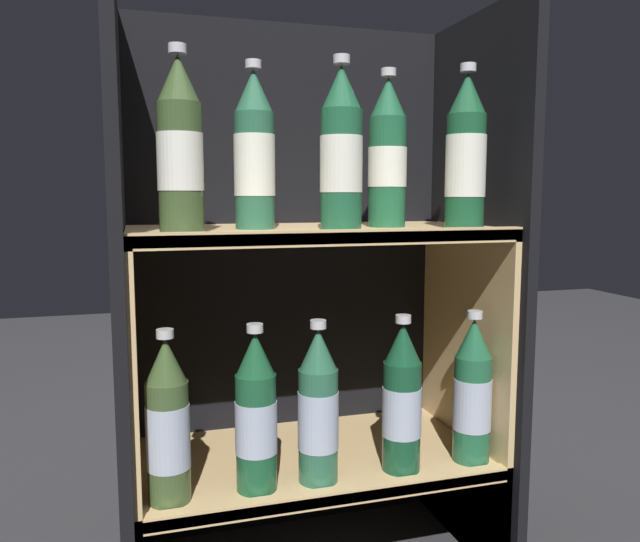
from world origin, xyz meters
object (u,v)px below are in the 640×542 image
at_px(bottle_lower_front_2, 318,410).
at_px(bottle_lower_front_3, 402,401).
at_px(bottle_upper_back_1, 387,157).
at_px(bottle_lower_front_0, 168,426).
at_px(bottle_upper_front_2, 466,156).
at_px(bottle_upper_front_1, 341,153).
at_px(bottle_upper_front_0, 180,150).
at_px(bottle_upper_back_0, 254,155).
at_px(bottle_lower_front_1, 256,416).
at_px(bottle_lower_front_4, 472,394).

height_order(bottle_lower_front_2, bottle_lower_front_3, same).
xyz_separation_m(bottle_upper_back_1, bottle_lower_front_0, (-0.40, -0.08, -0.43)).
height_order(bottle_upper_back_1, bottle_lower_front_0, bottle_upper_back_1).
bearing_deg(bottle_upper_back_1, bottle_upper_front_2, -34.29).
height_order(bottle_upper_front_1, bottle_lower_front_2, bottle_upper_front_1).
bearing_deg(bottle_upper_front_1, bottle_lower_front_0, 180.00).
relative_size(bottle_upper_back_1, bottle_lower_front_0, 1.00).
relative_size(bottle_upper_front_0, bottle_lower_front_0, 1.00).
bearing_deg(bottle_upper_front_0, bottle_upper_back_1, 11.82).
relative_size(bottle_upper_back_0, bottle_lower_front_0, 1.00).
bearing_deg(bottle_upper_back_0, bottle_upper_front_0, -148.86).
bearing_deg(bottle_lower_front_0, bottle_upper_front_0, -0.00).
distance_m(bottle_upper_front_0, bottle_upper_back_0, 0.15).
bearing_deg(bottle_lower_front_0, bottle_upper_back_1, 10.95).
relative_size(bottle_upper_front_0, bottle_lower_front_3, 1.00).
bearing_deg(bottle_lower_front_2, bottle_lower_front_1, 180.00).
bearing_deg(bottle_upper_back_1, bottle_upper_front_1, -145.71).
xyz_separation_m(bottle_lower_front_2, bottle_lower_front_4, (0.29, 0.00, 0.00)).
xyz_separation_m(bottle_lower_front_1, bottle_lower_front_4, (0.40, 0.00, -0.00)).
xyz_separation_m(bottle_upper_back_1, bottle_lower_front_2, (-0.15, -0.08, -0.43)).
distance_m(bottle_upper_front_1, bottle_lower_front_4, 0.50).
relative_size(bottle_upper_back_0, bottle_lower_front_1, 1.00).
bearing_deg(bottle_lower_front_1, bottle_upper_front_0, -180.00).
bearing_deg(bottle_upper_back_0, bottle_upper_front_1, -31.14).
bearing_deg(bottle_lower_front_3, bottle_upper_back_1, 90.80).
height_order(bottle_lower_front_3, bottle_lower_front_4, same).
bearing_deg(bottle_lower_front_1, bottle_upper_back_1, 16.64).
xyz_separation_m(bottle_upper_front_1, bottle_upper_back_0, (-0.13, 0.08, -0.00)).
bearing_deg(bottle_upper_front_2, bottle_upper_front_0, -180.00).
xyz_separation_m(bottle_upper_front_2, bottle_lower_front_2, (-0.26, -0.00, -0.43)).
bearing_deg(bottle_upper_front_0, bottle_lower_front_4, 0.00).
distance_m(bottle_lower_front_1, bottle_lower_front_4, 0.40).
relative_size(bottle_upper_front_2, bottle_lower_front_4, 1.00).
distance_m(bottle_upper_back_1, bottle_lower_front_1, 0.50).
distance_m(bottle_upper_front_1, bottle_upper_front_2, 0.23).
relative_size(bottle_upper_front_0, bottle_lower_front_1, 1.00).
bearing_deg(bottle_upper_front_1, bottle_upper_back_0, 148.86).
xyz_separation_m(bottle_lower_front_0, bottle_lower_front_1, (0.14, 0.00, 0.00)).
bearing_deg(bottle_lower_front_4, bottle_lower_front_2, -180.00).
bearing_deg(bottle_upper_front_2, bottle_lower_front_2, -180.00).
bearing_deg(bottle_lower_front_4, bottle_lower_front_3, -180.00).
height_order(bottle_upper_back_1, bottle_lower_front_4, bottle_upper_back_1).
height_order(bottle_upper_back_0, bottle_lower_front_1, bottle_upper_back_0).
relative_size(bottle_upper_front_2, bottle_lower_front_0, 1.00).
bearing_deg(bottle_lower_front_4, bottle_lower_front_0, 180.00).
bearing_deg(bottle_lower_front_3, bottle_upper_front_2, 0.00).
xyz_separation_m(bottle_upper_back_0, bottle_lower_front_0, (-0.16, -0.08, -0.43)).
height_order(bottle_upper_front_0, bottle_upper_back_0, same).
height_order(bottle_upper_back_1, bottle_lower_front_1, bottle_upper_back_1).
xyz_separation_m(bottle_upper_front_0, bottle_lower_front_0, (-0.03, 0.00, -0.43)).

